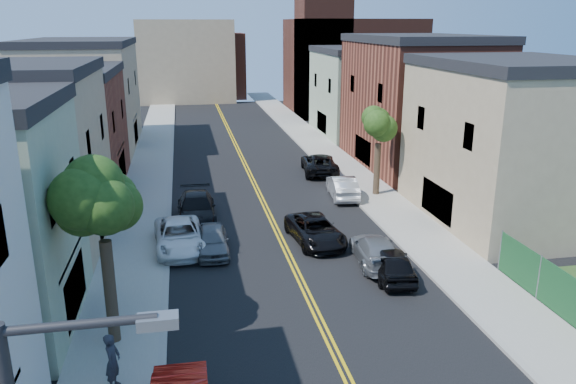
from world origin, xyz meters
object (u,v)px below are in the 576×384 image
white_pickup (179,236)px  dark_car_right_far (319,164)px  pedestrian_left (113,361)px  silver_car_right (342,187)px  grey_car_right (376,250)px  black_car_left (196,208)px  black_suv_lane (315,230)px  black_car_right (392,263)px  grey_car_left (213,240)px

white_pickup → dark_car_right_far: 17.72m
pedestrian_left → silver_car_right: bearing=-22.5°
grey_car_right → dark_car_right_far: size_ratio=0.87×
black_car_left → black_suv_lane: size_ratio=1.10×
black_car_right → black_suv_lane: 5.50m
grey_car_right → black_suv_lane: size_ratio=0.96×
dark_car_right_far → pedestrian_left: (-13.09, -25.62, 0.34)m
black_suv_lane → pedestrian_left: pedestrian_left is taller
grey_car_right → black_car_right: black_car_right is taller
pedestrian_left → grey_car_left: bearing=-7.1°
grey_car_left → silver_car_right: silver_car_right is taller
pedestrian_left → black_car_left: bearing=1.1°
white_pickup → dark_car_right_far: bearing=47.9°
black_car_left → black_suv_lane: (6.22, -4.75, -0.10)m
white_pickup → pedestrian_left: 11.91m
grey_car_left → pedestrian_left: pedestrian_left is taller
white_pickup → black_suv_lane: 7.27m
black_suv_lane → white_pickup: bearing=170.8°
grey_car_right → silver_car_right: silver_car_right is taller
black_car_left → silver_car_right: (9.96, 2.92, -0.03)m
black_car_right → silver_car_right: 12.61m
black_car_left → pedestrian_left: 16.37m
white_pickup → silver_car_right: bearing=29.6°
black_car_right → black_car_left: bearing=-40.4°
grey_car_left → black_car_left: bearing=98.4°
silver_car_right → grey_car_right: bearing=88.3°
silver_car_right → grey_car_left: bearing=46.8°
grey_car_right → black_car_right: bearing=103.2°
grey_car_left → grey_car_right: grey_car_right is taller
grey_car_left → pedestrian_left: bearing=-108.1°
white_pickup → silver_car_right: silver_car_right is taller
silver_car_right → pedestrian_left: bearing=61.2°
white_pickup → grey_car_left: white_pickup is taller
grey_car_right → black_suv_lane: bearing=-48.6°
grey_car_right → dark_car_right_far: bearing=-88.7°
black_car_right → grey_car_right: bearing=-75.4°
grey_car_right → dark_car_right_far: (1.43, 17.54, 0.07)m
pedestrian_left → black_suv_lane: bearing=-27.5°
white_pickup → pedestrian_left: bearing=-103.9°
black_car_right → silver_car_right: size_ratio=0.91×
black_car_right → dark_car_right_far: 19.23m
white_pickup → grey_car_left: bearing=-29.3°
black_car_right → silver_car_right: (1.22, 12.55, 0.04)m
black_car_left → dark_car_right_far: black_car_left is taller
dark_car_right_far → black_suv_lane: 14.79m
grey_car_left → silver_car_right: size_ratio=0.87×
black_car_left → dark_car_right_far: size_ratio=0.99×
white_pickup → black_car_right: (9.78, -5.29, -0.02)m
white_pickup → black_suv_lane: size_ratio=1.07×
grey_car_left → dark_car_right_far: (9.30, 14.71, 0.08)m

